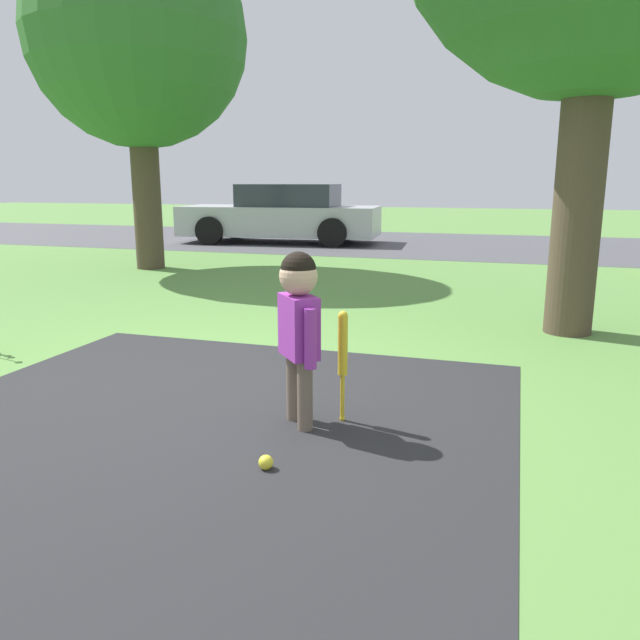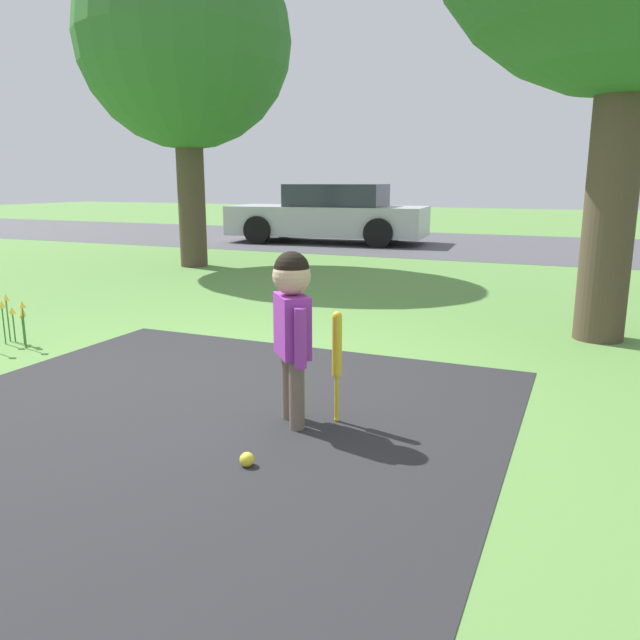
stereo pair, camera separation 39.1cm
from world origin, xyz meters
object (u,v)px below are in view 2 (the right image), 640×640
object	(u,v)px
parked_car	(330,215)
tree_near_driveway	(185,41)
sports_ball	(247,459)
child	(292,314)
baseball_bat	(337,351)

from	to	relation	value
parked_car	tree_near_driveway	xyz separation A→B (m)	(-0.53, -4.66, 2.90)
sports_ball	parked_car	size ratio (longest dim) A/B	0.02
parked_car	child	bearing A→B (deg)	105.98
baseball_bat	parked_car	bearing A→B (deg)	112.77
parked_car	baseball_bat	bearing A→B (deg)	107.32
sports_ball	child	bearing A→B (deg)	93.38
parked_car	tree_near_driveway	size ratio (longest dim) A/B	0.88
sports_ball	parked_car	xyz separation A→B (m)	(-4.07, 10.88, 0.59)
tree_near_driveway	child	bearing A→B (deg)	-50.92
baseball_bat	parked_car	world-z (taller)	parked_car
child	tree_near_driveway	size ratio (longest dim) A/B	0.20
baseball_bat	child	bearing A→B (deg)	-150.09
child	parked_car	bearing A→B (deg)	160.66
child	sports_ball	size ratio (longest dim) A/B	13.57
baseball_bat	tree_near_driveway	distance (m)	7.91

